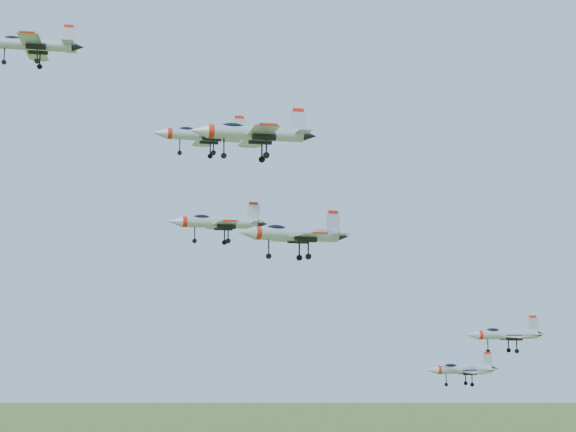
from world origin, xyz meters
name	(u,v)px	position (x,y,z in m)	size (l,w,h in m)	color
jet_lead	(29,44)	(-20.33, 15.37, 154.79)	(13.94, 11.77, 3.76)	#B4B8C2
jet_left_high	(202,135)	(-0.54, 1.11, 141.35)	(12.84, 10.71, 3.43)	#B4B8C2
jet_right_high	(252,133)	(-1.70, -19.81, 137.31)	(12.91, 10.83, 3.46)	#B4B8C2
jet_left_low	(217,222)	(4.26, 9.84, 131.50)	(13.89, 11.58, 3.71)	#B4B8C2
jet_right_low	(293,234)	(6.67, -10.66, 128.30)	(13.67, 11.22, 3.67)	#B4B8C2
jet_trail	(462,369)	(35.16, -1.56, 111.85)	(10.56, 8.84, 2.83)	#B4B8C2
jet_extra	(505,334)	(46.69, 3.96, 116.16)	(12.91, 10.78, 3.45)	#B4B8C2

